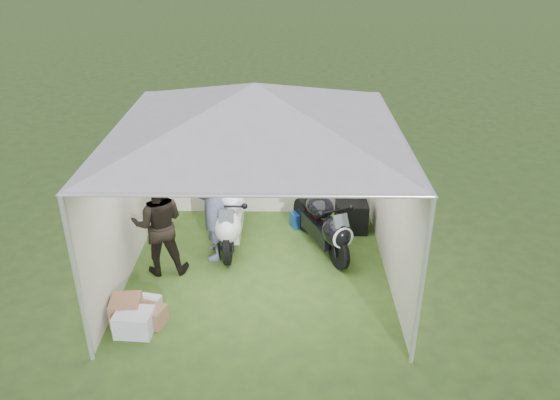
# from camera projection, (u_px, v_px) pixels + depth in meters

# --- Properties ---
(ground) EXTENTS (80.00, 80.00, 0.00)m
(ground) POSITION_uv_depth(u_px,v_px,m) (259.00, 270.00, 8.63)
(ground) COLOR #30481D
(ground) RESTS_ON ground
(canopy_tent) EXTENTS (5.66, 5.66, 3.00)m
(canopy_tent) POSITION_uv_depth(u_px,v_px,m) (256.00, 113.00, 7.50)
(canopy_tent) COLOR silver
(canopy_tent) RESTS_ON ground
(motorcycle_white) EXTENTS (0.45, 1.95, 0.96)m
(motorcycle_white) POSITION_uv_depth(u_px,v_px,m) (231.00, 216.00, 9.10)
(motorcycle_white) COLOR black
(motorcycle_white) RESTS_ON ground
(motorcycle_black) EXTENTS (0.98, 1.83, 0.95)m
(motorcycle_black) POSITION_uv_depth(u_px,v_px,m) (323.00, 222.00, 8.94)
(motorcycle_black) COLOR black
(motorcycle_black) RESTS_ON ground
(paddock_stand) EXTENTS (0.43, 0.35, 0.28)m
(paddock_stand) POSITION_uv_depth(u_px,v_px,m) (301.00, 219.00, 9.85)
(paddock_stand) COLOR blue
(paddock_stand) RESTS_ON ground
(person_dark_jacket) EXTENTS (0.89, 0.73, 1.67)m
(person_dark_jacket) POSITION_uv_depth(u_px,v_px,m) (158.00, 224.00, 8.26)
(person_dark_jacket) COLOR black
(person_dark_jacket) RESTS_ON ground
(person_blue_jacket) EXTENTS (0.52, 0.74, 1.95)m
(person_blue_jacket) POSITION_uv_depth(u_px,v_px,m) (213.00, 202.00, 8.61)
(person_blue_jacket) COLOR slate
(person_blue_jacket) RESTS_ON ground
(equipment_box) EXTENTS (0.55, 0.44, 0.55)m
(equipment_box) POSITION_uv_depth(u_px,v_px,m) (351.00, 217.00, 9.64)
(equipment_box) COLOR black
(equipment_box) RESTS_ON ground
(crate_0) EXTENTS (0.51, 0.41, 0.33)m
(crate_0) POSITION_uv_depth(u_px,v_px,m) (134.00, 322.00, 7.24)
(crate_0) COLOR silver
(crate_0) RESTS_ON ground
(crate_1) EXTENTS (0.43, 0.43, 0.36)m
(crate_1) POSITION_uv_depth(u_px,v_px,m) (126.00, 310.00, 7.45)
(crate_1) COLOR brown
(crate_1) RESTS_ON ground
(crate_2) EXTENTS (0.34, 0.30, 0.21)m
(crate_2) POSITION_uv_depth(u_px,v_px,m) (150.00, 305.00, 7.67)
(crate_2) COLOR silver
(crate_2) RESTS_ON ground
(crate_3) EXTENTS (0.47, 0.40, 0.27)m
(crate_3) POSITION_uv_depth(u_px,v_px,m) (150.00, 315.00, 7.41)
(crate_3) COLOR brown
(crate_3) RESTS_ON ground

